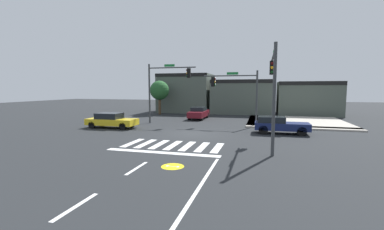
# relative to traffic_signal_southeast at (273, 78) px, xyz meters

# --- Properties ---
(ground_plane) EXTENTS (120.00, 120.00, 0.00)m
(ground_plane) POSITION_rel_traffic_signal_southeast_xyz_m (-6.04, 3.50, -4.23)
(ground_plane) COLOR #232628
(crosswalk_near) EXTENTS (6.20, 2.77, 0.01)m
(crosswalk_near) POSITION_rel_traffic_signal_southeast_xyz_m (-6.04, -1.00, -4.23)
(crosswalk_near) COLOR silver
(crosswalk_near) RESTS_ON ground_plane
(lane_markings) EXTENTS (6.80, 18.75, 0.01)m
(lane_markings) POSITION_rel_traffic_signal_southeast_xyz_m (-4.89, -7.93, -4.23)
(lane_markings) COLOR white
(lane_markings) RESTS_ON ground_plane
(bike_detector_marking) EXTENTS (1.08, 1.08, 0.01)m
(bike_detector_marking) POSITION_rel_traffic_signal_southeast_xyz_m (-4.55, -5.34, -4.23)
(bike_detector_marking) COLOR yellow
(bike_detector_marking) RESTS_ON ground_plane
(curb_corner_northeast) EXTENTS (10.00, 10.60, 0.15)m
(curb_corner_northeast) POSITION_rel_traffic_signal_southeast_xyz_m (2.45, 12.92, -4.16)
(curb_corner_northeast) COLOR #B2AA9E
(curb_corner_northeast) RESTS_ON ground_plane
(storefront_row) EXTENTS (25.48, 6.84, 5.86)m
(storefront_row) POSITION_rel_traffic_signal_southeast_xyz_m (-4.27, 22.67, -1.63)
(storefront_row) COLOR #4C564C
(storefront_row) RESTS_ON ground_plane
(traffic_signal_southeast) EXTENTS (0.32, 5.91, 6.01)m
(traffic_signal_southeast) POSITION_rel_traffic_signal_southeast_xyz_m (0.00, 0.00, 0.00)
(traffic_signal_southeast) COLOR #383A3D
(traffic_signal_southeast) RESTS_ON ground_plane
(traffic_signal_northwest) EXTENTS (5.08, 0.32, 6.16)m
(traffic_signal_northwest) POSITION_rel_traffic_signal_southeast_xyz_m (-10.18, 8.57, 0.03)
(traffic_signal_northwest) COLOR #383A3D
(traffic_signal_northwest) RESTS_ON ground_plane
(traffic_signal_northeast) EXTENTS (5.27, 0.32, 5.34)m
(traffic_signal_northeast) POSITION_rel_traffic_signal_southeast_xyz_m (-3.08, 9.01, -0.54)
(traffic_signal_northeast) COLOR #383A3D
(traffic_signal_northeast) RESTS_ON ground_plane
(car_navy) EXTENTS (4.19, 1.71, 1.37)m
(car_navy) POSITION_rel_traffic_signal_southeast_xyz_m (0.77, 5.36, -3.51)
(car_navy) COLOR #141E4C
(car_navy) RESTS_ON ground_plane
(car_maroon) EXTENTS (1.73, 4.39, 1.42)m
(car_maroon) POSITION_rel_traffic_signal_southeast_xyz_m (-7.93, 13.62, -3.50)
(car_maroon) COLOR maroon
(car_maroon) RESTS_ON ground_plane
(car_yellow) EXTENTS (4.62, 1.80, 1.39)m
(car_yellow) POSITION_rel_traffic_signal_southeast_xyz_m (-14.02, 4.50, -3.52)
(car_yellow) COLOR gold
(car_yellow) RESTS_ON ground_plane
(roadside_tree) EXTENTS (2.69, 2.69, 4.75)m
(roadside_tree) POSITION_rel_traffic_signal_southeast_xyz_m (-14.54, 17.50, -0.87)
(roadside_tree) COLOR #4C3823
(roadside_tree) RESTS_ON ground_plane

